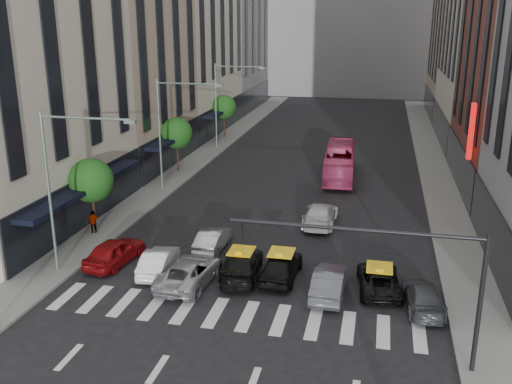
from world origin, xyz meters
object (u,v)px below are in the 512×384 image
Objects in this scene: streetlamp_mid at (170,121)px; car_white_front at (159,261)px; streetlamp_near at (63,172)px; taxi_left at (241,264)px; car_red at (115,251)px; pedestrian_far at (93,222)px; taxi_center at (281,266)px; streetlamp_far at (224,95)px; bus at (340,162)px.

streetlamp_mid is 16.37m from car_white_front.
streetlamp_near is 10.77m from taxi_left.
pedestrian_far reaches higher than car_red.
pedestrian_far is (-6.34, 4.50, 0.23)m from car_white_front.
streetlamp_near is 1.99× the size of taxi_center.
car_red is at bearing -86.76° from streetlamp_far.
car_red is 1.08× the size of car_white_front.
taxi_center is at bearing -171.35° from car_red.
streetlamp_mid is 5.90× the size of pedestrian_far.
streetlamp_mid is 17.79m from taxi_left.
taxi_center is at bearing 177.32° from taxi_left.
streetlamp_mid reaches higher than car_red.
streetlamp_mid reaches higher than pedestrian_far.
streetlamp_near reaches higher than car_red.
taxi_left is 11.68m from pedestrian_far.
taxi_center is 21.54m from bus.
taxi_left is 0.49× the size of bus.
car_white_front is (4.65, -30.80, -5.22)m from streetlamp_far.
taxi_left is at bearing -72.92° from streetlamp_far.
taxi_center is (11.50, 1.90, -5.13)m from streetlamp_near.
car_red is at bearing 110.32° from pedestrian_far.
streetlamp_far is at bearing 90.00° from streetlamp_mid.
streetlamp_mid is at bearing -75.16° from car_red.
streetlamp_mid is at bearing -119.91° from pedestrian_far.
streetlamp_mid is 15.21m from car_red.
car_red is 3.00m from car_white_front.
taxi_center is 0.43× the size of bus.
pedestrian_far is at bearing -41.10° from car_red.
streetlamp_mid is at bearing -90.00° from streetlamp_far.
taxi_center is (2.20, 0.16, 0.02)m from taxi_left.
taxi_center is at bearing 9.37° from streetlamp_near.
streetlamp_far reaches higher than taxi_center.
car_white_front is at bearing 14.48° from streetlamp_near.
streetlamp_near is 1.75× the size of taxi_left.
bus reaches higher than taxi_left.
taxi_center reaches higher than taxi_left.
streetlamp_near is at bearing 3.85° from taxi_left.
streetlamp_mid is 18.91m from taxi_center.
car_red reaches higher than taxi_left.
streetlamp_mid is at bearing -48.75° from taxi_center.
streetlamp_mid is at bearing 90.00° from streetlamp_near.
bus is (8.31, 22.18, 0.76)m from car_white_front.
streetlamp_mid reaches higher than taxi_left.
streetlamp_far is at bearing -79.67° from taxi_left.
bus is at bearing 29.64° from streetlamp_mid.
taxi_center is at bearing -69.09° from streetlamp_far.
streetlamp_near is at bearing -90.00° from streetlamp_far.
taxi_center is (11.50, -14.10, -5.13)m from streetlamp_mid.
streetlamp_mid is 11.57m from pedestrian_far.
car_red is (1.71, 1.78, -5.14)m from streetlamp_near.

